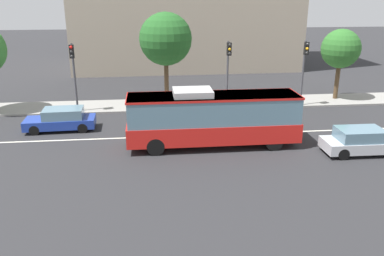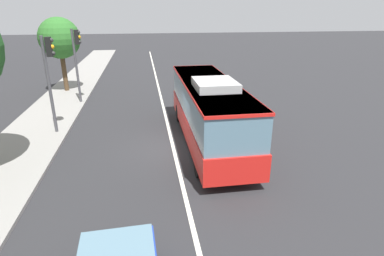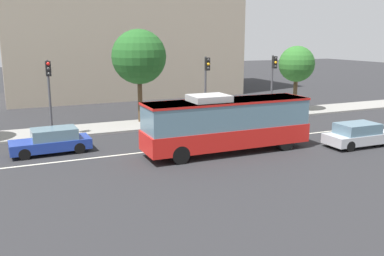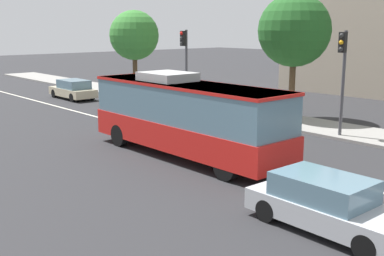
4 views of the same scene
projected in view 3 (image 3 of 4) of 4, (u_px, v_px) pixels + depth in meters
ground_plane at (206, 145)px, 26.18m from camera, size 160.00×160.00×0.00m
sidewalk_kerb at (166, 123)px, 32.70m from camera, size 80.00×3.56×0.14m
lane_centre_line at (206, 145)px, 26.18m from camera, size 76.00×0.16×0.01m
transit_bus at (227, 122)px, 24.29m from camera, size 10.00×2.52×3.46m
sedan_blue at (52, 141)px, 24.32m from camera, size 4.57×1.98×1.46m
sedan_silver at (359, 135)px, 25.87m from camera, size 4.53×1.88×1.46m
traffic_light_near_corner at (273, 76)px, 33.92m from camera, size 0.32×0.62×5.20m
traffic_light_mid_block at (206, 78)px, 31.86m from camera, size 0.34×0.62×5.20m
traffic_light_far_corner at (49, 85)px, 27.30m from camera, size 0.33×0.62×5.20m
street_tree_kerbside_left at (139, 57)px, 31.78m from camera, size 4.18×4.18×7.27m
street_tree_kerbside_right at (297, 64)px, 36.92m from camera, size 3.17×3.17×5.90m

